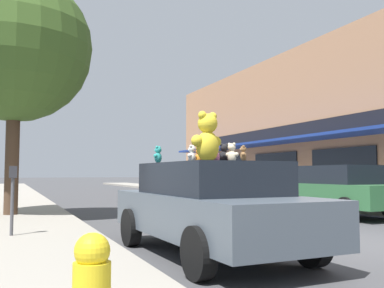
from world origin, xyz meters
The scene contains 16 objects.
ground_plane centered at (0.00, 0.00, 0.00)m, with size 260.00×260.00×0.00m, color #424244.
sidewalk_near centered at (-5.78, 0.00, 0.08)m, with size 2.81×90.00×0.17m.
plush_art_car centered at (-3.05, 0.07, 0.79)m, with size 2.08×4.50×1.48m.
teddy_bear_giant centered at (-3.12, -0.01, 1.87)m, with size 0.62×0.43×0.82m.
teddy_bear_teal centered at (-3.72, 0.68, 1.62)m, with size 0.20×0.19×0.29m.
teddy_bear_white centered at (-3.18, 0.50, 1.62)m, with size 0.21×0.21×0.31m.
teddy_bear_brown centered at (-3.04, -0.99, 1.58)m, with size 0.12×0.16×0.22m.
teddy_bear_orange centered at (-2.87, 0.91, 1.62)m, with size 0.23×0.16×0.30m.
teddy_bear_black centered at (-2.65, 0.33, 1.64)m, with size 0.26×0.17×0.34m.
teddy_bear_red centered at (-2.99, 0.45, 1.58)m, with size 0.16×0.15×0.22m.
teddy_bear_cream centered at (-2.59, 0.17, 1.64)m, with size 0.20×0.26×0.34m.
teddy_bear_pink centered at (-2.87, 0.21, 1.63)m, with size 0.23×0.21×0.33m.
parked_car_far_center centered at (3.22, 4.25, 0.82)m, with size 1.88×4.46×1.54m.
parked_car_far_right centered at (3.22, 11.84, 0.84)m, with size 1.97×4.08×1.56m.
street_tree centered at (-5.95, 6.75, 4.87)m, with size 4.28×4.28×6.86m.
parking_meter centered at (-5.95, 2.40, 0.98)m, with size 0.14×0.10×1.27m.
Camera 1 is at (-6.03, -6.16, 1.30)m, focal length 40.00 mm.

